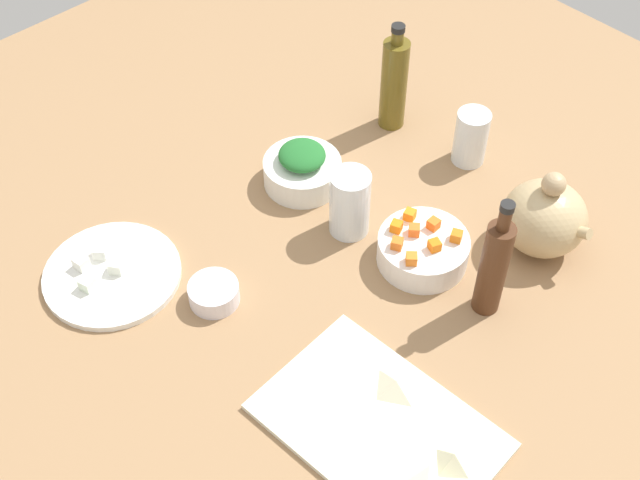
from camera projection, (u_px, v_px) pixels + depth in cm
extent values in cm
cube|color=#9A744E|center=(320.00, 265.00, 147.44)|extent=(190.00, 190.00, 3.00)
cube|color=silver|center=(379.00, 426.00, 124.35)|extent=(35.49, 25.01, 1.00)
cylinder|color=white|center=(112.00, 274.00, 143.34)|extent=(23.05, 23.05, 1.20)
cylinder|color=white|center=(302.00, 172.00, 157.10)|extent=(14.34, 14.34, 5.14)
cylinder|color=white|center=(423.00, 250.00, 144.39)|extent=(15.48, 15.48, 5.12)
cylinder|color=white|center=(214.00, 293.00, 139.16)|extent=(8.33, 8.33, 3.54)
ellipsoid|color=tan|center=(544.00, 218.00, 144.08)|extent=(14.40, 14.29, 12.73)
sphere|color=tan|center=(554.00, 184.00, 138.15)|extent=(4.03, 4.03, 4.03)
cylinder|color=tan|center=(577.00, 231.00, 139.92)|extent=(5.38, 2.00, 3.93)
cylinder|color=#4B2A16|center=(493.00, 269.00, 132.89)|extent=(4.44, 4.44, 18.43)
cylinder|color=#4B2A16|center=(505.00, 219.00, 124.55)|extent=(2.00, 2.00, 4.01)
cylinder|color=black|center=(508.00, 207.00, 122.61)|extent=(2.22, 2.22, 1.20)
cylinder|color=brown|center=(394.00, 85.00, 163.38)|extent=(5.14, 5.14, 18.81)
cylinder|color=brown|center=(398.00, 37.00, 155.42)|extent=(2.31, 2.31, 2.61)
cylinder|color=black|center=(398.00, 28.00, 154.00)|extent=(2.57, 2.57, 1.20)
cylinder|color=white|center=(471.00, 137.00, 159.20)|extent=(6.30, 6.30, 10.91)
cylinder|color=white|center=(350.00, 203.00, 146.53)|extent=(7.08, 7.08, 12.63)
cube|color=orange|center=(410.00, 215.00, 145.08)|extent=(2.30, 2.30, 1.80)
cube|color=orange|center=(435.00, 245.00, 140.45)|extent=(2.33, 2.33, 1.80)
cube|color=orange|center=(434.00, 224.00, 143.65)|extent=(1.90, 1.90, 1.80)
cube|color=orange|center=(411.00, 259.00, 138.49)|extent=(2.55, 2.55, 1.80)
cube|color=orange|center=(414.00, 230.00, 142.72)|extent=(2.54, 2.54, 1.80)
cube|color=orange|center=(456.00, 236.00, 141.80)|extent=(2.41, 2.41, 1.80)
cube|color=orange|center=(396.00, 226.00, 143.27)|extent=(2.36, 2.36, 1.80)
cube|color=orange|center=(397.00, 243.00, 140.72)|extent=(2.45, 2.45, 1.80)
ellipsoid|color=#226B2B|center=(302.00, 155.00, 154.01)|extent=(12.31, 12.25, 3.16)
cube|color=silver|center=(116.00, 267.00, 142.24)|extent=(3.07, 3.07, 2.20)
cube|color=white|center=(87.00, 284.00, 139.81)|extent=(2.72, 2.72, 2.20)
cube|color=white|center=(81.00, 263.00, 142.80)|extent=(2.55, 2.55, 2.20)
cube|color=white|center=(100.00, 252.00, 144.41)|extent=(3.11, 3.11, 2.20)
pyramid|color=beige|center=(454.00, 459.00, 118.75)|extent=(4.44, 4.38, 2.79)
pyramid|color=beige|center=(396.00, 385.00, 127.27)|extent=(6.28, 5.85, 2.03)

